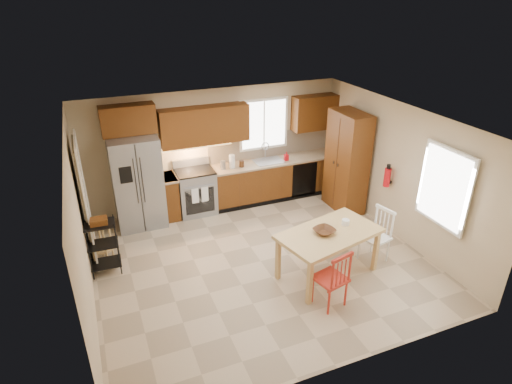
{
  "coord_description": "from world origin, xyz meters",
  "views": [
    {
      "loc": [
        -2.41,
        -5.7,
        4.35
      ],
      "look_at": [
        0.08,
        0.4,
        1.15
      ],
      "focal_mm": 30.0,
      "sensor_mm": 36.0,
      "label": 1
    }
  ],
  "objects_px": {
    "soap_bottle": "(286,156)",
    "utility_cart": "(103,247)",
    "range_stove": "(196,192)",
    "table_bowl": "(324,234)",
    "table_jar": "(345,223)",
    "refrigerator": "(137,182)",
    "pantry": "(347,162)",
    "dining_table": "(328,254)",
    "fire_extinguisher": "(387,177)",
    "chair_white": "(375,236)",
    "chair_red": "(330,277)",
    "bar_stool": "(103,242)"
  },
  "relations": [
    {
      "from": "dining_table",
      "to": "fire_extinguisher",
      "type": "bearing_deg",
      "value": 13.59
    },
    {
      "from": "bar_stool",
      "to": "soap_bottle",
      "type": "bearing_deg",
      "value": 19.63
    },
    {
      "from": "refrigerator",
      "to": "bar_stool",
      "type": "relative_size",
      "value": 2.45
    },
    {
      "from": "dining_table",
      "to": "utility_cart",
      "type": "distance_m",
      "value": 3.68
    },
    {
      "from": "pantry",
      "to": "table_bowl",
      "type": "bearing_deg",
      "value": -130.43
    },
    {
      "from": "refrigerator",
      "to": "range_stove",
      "type": "relative_size",
      "value": 1.98
    },
    {
      "from": "soap_bottle",
      "to": "utility_cart",
      "type": "distance_m",
      "value": 4.25
    },
    {
      "from": "soap_bottle",
      "to": "table_jar",
      "type": "relative_size",
      "value": 1.32
    },
    {
      "from": "range_stove",
      "to": "table_jar",
      "type": "distance_m",
      "value": 3.36
    },
    {
      "from": "dining_table",
      "to": "table_jar",
      "type": "xyz_separation_m",
      "value": [
        0.36,
        0.1,
        0.44
      ]
    },
    {
      "from": "dining_table",
      "to": "chair_red",
      "type": "relative_size",
      "value": 1.7
    },
    {
      "from": "pantry",
      "to": "bar_stool",
      "type": "bearing_deg",
      "value": -178.44
    },
    {
      "from": "fire_extinguisher",
      "to": "bar_stool",
      "type": "height_order",
      "value": "fire_extinguisher"
    },
    {
      "from": "refrigerator",
      "to": "range_stove",
      "type": "height_order",
      "value": "refrigerator"
    },
    {
      "from": "soap_bottle",
      "to": "utility_cart",
      "type": "bearing_deg",
      "value": -160.8
    },
    {
      "from": "bar_stool",
      "to": "fire_extinguisher",
      "type": "bearing_deg",
      "value": -5.06
    },
    {
      "from": "soap_bottle",
      "to": "table_jar",
      "type": "distance_m",
      "value": 2.76
    },
    {
      "from": "refrigerator",
      "to": "table_bowl",
      "type": "bearing_deg",
      "value": -49.21
    },
    {
      "from": "soap_bottle",
      "to": "bar_stool",
      "type": "height_order",
      "value": "soap_bottle"
    },
    {
      "from": "range_stove",
      "to": "table_bowl",
      "type": "relative_size",
      "value": 2.79
    },
    {
      "from": "range_stove",
      "to": "soap_bottle",
      "type": "distance_m",
      "value": 2.1
    },
    {
      "from": "bar_stool",
      "to": "chair_red",
      "type": "bearing_deg",
      "value": -34.03
    },
    {
      "from": "chair_white",
      "to": "bar_stool",
      "type": "xyz_separation_m",
      "value": [
        -4.33,
        1.76,
        -0.11
      ]
    },
    {
      "from": "table_jar",
      "to": "utility_cart",
      "type": "xyz_separation_m",
      "value": [
        -3.73,
        1.36,
        -0.35
      ]
    },
    {
      "from": "soap_bottle",
      "to": "dining_table",
      "type": "height_order",
      "value": "soap_bottle"
    },
    {
      "from": "fire_extinguisher",
      "to": "chair_white",
      "type": "height_order",
      "value": "fire_extinguisher"
    },
    {
      "from": "refrigerator",
      "to": "bar_stool",
      "type": "distance_m",
      "value": 1.43
    },
    {
      "from": "range_stove",
      "to": "fire_extinguisher",
      "type": "height_order",
      "value": "fire_extinguisher"
    },
    {
      "from": "dining_table",
      "to": "chair_red",
      "type": "bearing_deg",
      "value": -131.69
    },
    {
      "from": "soap_bottle",
      "to": "utility_cart",
      "type": "relative_size",
      "value": 0.2
    },
    {
      "from": "fire_extinguisher",
      "to": "dining_table",
      "type": "relative_size",
      "value": 0.22
    },
    {
      "from": "soap_bottle",
      "to": "bar_stool",
      "type": "distance_m",
      "value": 4.16
    },
    {
      "from": "utility_cart",
      "to": "chair_white",
      "type": "bearing_deg",
      "value": -15.6
    },
    {
      "from": "table_bowl",
      "to": "bar_stool",
      "type": "distance_m",
      "value": 3.77
    },
    {
      "from": "table_jar",
      "to": "bar_stool",
      "type": "bearing_deg",
      "value": 155.43
    },
    {
      "from": "chair_red",
      "to": "fire_extinguisher",
      "type": "bearing_deg",
      "value": 22.87
    },
    {
      "from": "dining_table",
      "to": "table_bowl",
      "type": "distance_m",
      "value": 0.42
    },
    {
      "from": "chair_red",
      "to": "soap_bottle",
      "type": "bearing_deg",
      "value": 61.34
    },
    {
      "from": "chair_red",
      "to": "chair_white",
      "type": "bearing_deg",
      "value": 14.91
    },
    {
      "from": "dining_table",
      "to": "bar_stool",
      "type": "xyz_separation_m",
      "value": [
        -3.38,
        1.81,
        -0.03
      ]
    },
    {
      "from": "soap_bottle",
      "to": "utility_cart",
      "type": "height_order",
      "value": "soap_bottle"
    },
    {
      "from": "range_stove",
      "to": "chair_white",
      "type": "relative_size",
      "value": 0.96
    },
    {
      "from": "table_jar",
      "to": "range_stove",
      "type": "bearing_deg",
      "value": 122.24
    },
    {
      "from": "utility_cart",
      "to": "refrigerator",
      "type": "bearing_deg",
      "value": 62.86
    },
    {
      "from": "range_stove",
      "to": "pantry",
      "type": "bearing_deg",
      "value": -18.29
    },
    {
      "from": "table_bowl",
      "to": "table_jar",
      "type": "relative_size",
      "value": 2.27
    },
    {
      "from": "pantry",
      "to": "table_bowl",
      "type": "distance_m",
      "value": 2.56
    },
    {
      "from": "soap_bottle",
      "to": "chair_red",
      "type": "bearing_deg",
      "value": -105.27
    },
    {
      "from": "range_stove",
      "to": "chair_red",
      "type": "bearing_deg",
      "value": -73.26
    },
    {
      "from": "soap_bottle",
      "to": "dining_table",
      "type": "bearing_deg",
      "value": -101.99
    }
  ]
}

